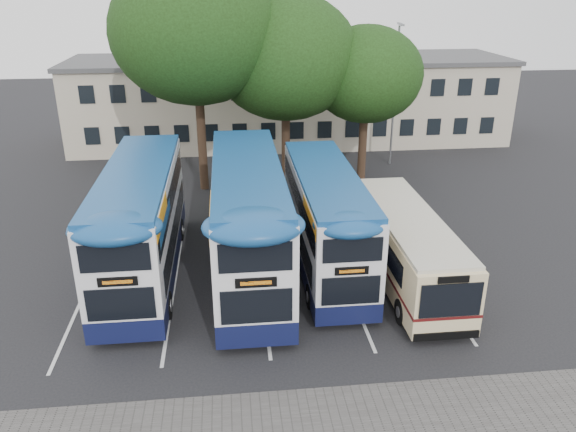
{
  "coord_description": "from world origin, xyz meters",
  "views": [
    {
      "loc": [
        -4.83,
        -15.49,
        11.41
      ],
      "look_at": [
        -2.58,
        5.0,
        2.77
      ],
      "focal_mm": 35.0,
      "sensor_mm": 36.0,
      "label": 1
    }
  ],
  "objects_px": {
    "lamp_post": "(395,88)",
    "tree_mid": "(286,57)",
    "bus_dd_mid": "(248,215)",
    "bus_dd_left": "(141,218)",
    "tree_right": "(366,75)",
    "tree_left": "(195,32)",
    "bus_dd_right": "(326,216)",
    "bus_single": "(406,242)"
  },
  "relations": [
    {
      "from": "bus_dd_left",
      "to": "bus_dd_right",
      "type": "xyz_separation_m",
      "value": [
        7.6,
        -0.15,
        -0.2
      ]
    },
    {
      "from": "lamp_post",
      "to": "bus_dd_right",
      "type": "relative_size",
      "value": 0.89
    },
    {
      "from": "bus_dd_mid",
      "to": "bus_dd_right",
      "type": "height_order",
      "value": "bus_dd_mid"
    },
    {
      "from": "lamp_post",
      "to": "tree_left",
      "type": "xyz_separation_m",
      "value": [
        -12.34,
        -3.59,
        3.83
      ]
    },
    {
      "from": "bus_dd_mid",
      "to": "bus_single",
      "type": "xyz_separation_m",
      "value": [
        6.33,
        -1.08,
        -1.02
      ]
    },
    {
      "from": "tree_right",
      "to": "bus_single",
      "type": "height_order",
      "value": "tree_right"
    },
    {
      "from": "tree_left",
      "to": "tree_mid",
      "type": "xyz_separation_m",
      "value": [
        4.95,
        0.71,
        -1.48
      ]
    },
    {
      "from": "bus_dd_mid",
      "to": "bus_dd_left",
      "type": "bearing_deg",
      "value": 173.39
    },
    {
      "from": "tree_left",
      "to": "bus_dd_mid",
      "type": "height_order",
      "value": "tree_left"
    },
    {
      "from": "tree_right",
      "to": "bus_dd_mid",
      "type": "height_order",
      "value": "tree_right"
    },
    {
      "from": "tree_right",
      "to": "bus_single",
      "type": "bearing_deg",
      "value": -95.0
    },
    {
      "from": "bus_dd_left",
      "to": "bus_dd_mid",
      "type": "relative_size",
      "value": 0.96
    },
    {
      "from": "lamp_post",
      "to": "bus_dd_left",
      "type": "height_order",
      "value": "lamp_post"
    },
    {
      "from": "tree_mid",
      "to": "bus_dd_mid",
      "type": "xyz_separation_m",
      "value": [
        -2.76,
        -11.54,
        -4.8
      ]
    },
    {
      "from": "tree_left",
      "to": "bus_single",
      "type": "distance_m",
      "value": 16.36
    },
    {
      "from": "bus_single",
      "to": "bus_dd_mid",
      "type": "bearing_deg",
      "value": 170.3
    },
    {
      "from": "tree_mid",
      "to": "bus_dd_mid",
      "type": "distance_m",
      "value": 12.8
    },
    {
      "from": "tree_mid",
      "to": "bus_dd_left",
      "type": "bearing_deg",
      "value": -122.74
    },
    {
      "from": "tree_left",
      "to": "bus_dd_mid",
      "type": "relative_size",
      "value": 1.12
    },
    {
      "from": "tree_right",
      "to": "bus_dd_mid",
      "type": "relative_size",
      "value": 0.81
    },
    {
      "from": "lamp_post",
      "to": "bus_dd_left",
      "type": "distance_m",
      "value": 20.25
    },
    {
      "from": "bus_dd_mid",
      "to": "bus_single",
      "type": "distance_m",
      "value": 6.51
    },
    {
      "from": "tree_left",
      "to": "bus_dd_mid",
      "type": "distance_m",
      "value": 12.71
    },
    {
      "from": "bus_dd_left",
      "to": "bus_dd_mid",
      "type": "xyz_separation_m",
      "value": [
        4.33,
        -0.5,
        0.11
      ]
    },
    {
      "from": "tree_mid",
      "to": "bus_dd_left",
      "type": "relative_size",
      "value": 1.0
    },
    {
      "from": "bus_dd_right",
      "to": "bus_single",
      "type": "relative_size",
      "value": 1.06
    },
    {
      "from": "lamp_post",
      "to": "tree_right",
      "type": "bearing_deg",
      "value": -130.87
    },
    {
      "from": "bus_dd_left",
      "to": "bus_single",
      "type": "bearing_deg",
      "value": -8.45
    },
    {
      "from": "tree_mid",
      "to": "tree_right",
      "type": "xyz_separation_m",
      "value": [
        4.65,
        -0.29,
        -1.0
      ]
    },
    {
      "from": "lamp_post",
      "to": "tree_mid",
      "type": "relative_size",
      "value": 0.82
    },
    {
      "from": "bus_single",
      "to": "bus_dd_left",
      "type": "bearing_deg",
      "value": 171.55
    },
    {
      "from": "tree_left",
      "to": "tree_right",
      "type": "xyz_separation_m",
      "value": [
        9.59,
        0.42,
        -2.48
      ]
    },
    {
      "from": "lamp_post",
      "to": "bus_dd_mid",
      "type": "bearing_deg",
      "value": -125.15
    },
    {
      "from": "tree_left",
      "to": "tree_right",
      "type": "relative_size",
      "value": 1.39
    },
    {
      "from": "lamp_post",
      "to": "tree_left",
      "type": "bearing_deg",
      "value": -163.77
    },
    {
      "from": "tree_right",
      "to": "bus_dd_left",
      "type": "xyz_separation_m",
      "value": [
        -11.75,
        -10.75,
        -3.91
      ]
    },
    {
      "from": "bus_dd_right",
      "to": "bus_dd_mid",
      "type": "bearing_deg",
      "value": -173.9
    },
    {
      "from": "tree_mid",
      "to": "tree_right",
      "type": "bearing_deg",
      "value": -3.58
    },
    {
      "from": "lamp_post",
      "to": "tree_right",
      "type": "relative_size",
      "value": 0.98
    },
    {
      "from": "tree_right",
      "to": "bus_dd_mid",
      "type": "distance_m",
      "value": 14.0
    },
    {
      "from": "bus_single",
      "to": "tree_left",
      "type": "bearing_deg",
      "value": 125.57
    },
    {
      "from": "lamp_post",
      "to": "tree_right",
      "type": "height_order",
      "value": "tree_right"
    }
  ]
}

